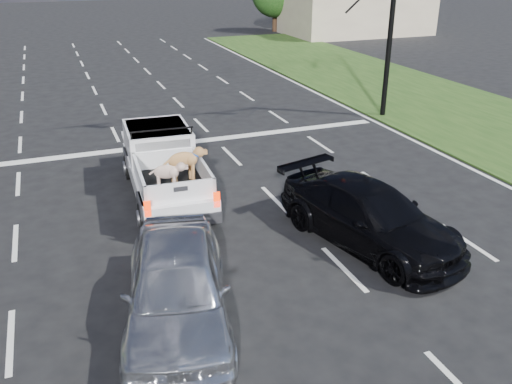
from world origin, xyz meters
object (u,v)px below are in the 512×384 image
(silver_sedan, at_px, (177,286))
(traffic_signal, at_px, (341,4))
(pickup_truck, at_px, (164,165))
(black_coupe, at_px, (369,216))

(silver_sedan, bearing_deg, traffic_signal, 62.32)
(pickup_truck, distance_m, silver_sedan, 6.20)
(traffic_signal, xyz_separation_m, black_coupe, (-4.31, -9.62, -3.98))
(black_coupe, bearing_deg, pickup_truck, 115.73)
(traffic_signal, height_order, silver_sedan, traffic_signal)
(pickup_truck, height_order, black_coupe, pickup_truck)
(silver_sedan, height_order, black_coupe, silver_sedan)
(traffic_signal, relative_size, silver_sedan, 1.90)
(pickup_truck, bearing_deg, traffic_signal, 33.88)
(traffic_signal, relative_size, pickup_truck, 1.66)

